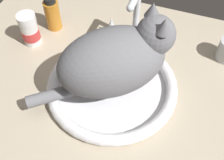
{
  "coord_description": "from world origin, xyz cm",
  "views": [
    {
      "loc": [
        12.43,
        -45.16,
        66.07
      ],
      "look_at": [
        -3.09,
        -2.23,
        7.0
      ],
      "focal_mm": 44.28,
      "sensor_mm": 36.0,
      "label": 1
    }
  ],
  "objects": [
    {
      "name": "pill_bottle",
      "position": [
        -33.44,
        6.78,
        7.98
      ],
      "size": [
        5.66,
        5.66,
        10.73
      ],
      "color": "white",
      "rests_on": "countertop"
    },
    {
      "name": "amber_bottle",
      "position": [
        -30.02,
        15.56,
        8.53
      ],
      "size": [
        4.87,
        4.87,
        11.78
      ],
      "color": "#C67A23",
      "rests_on": "countertop"
    },
    {
      "name": "sink_basin",
      "position": [
        -3.09,
        -2.23,
        4.42
      ],
      "size": [
        36.23,
        36.23,
        3.16
      ],
      "color": "white",
      "rests_on": "countertop"
    },
    {
      "name": "cat",
      "position": [
        -1.77,
        -1.13,
        15.05
      ],
      "size": [
        35.12,
        31.83,
        21.04
      ],
      "color": "slate",
      "rests_on": "sink_basin"
    },
    {
      "name": "faucet",
      "position": [
        -3.09,
        18.56,
        10.22
      ],
      "size": [
        19.16,
        10.59,
        18.78
      ],
      "color": "silver",
      "rests_on": "countertop"
    },
    {
      "name": "countertop",
      "position": [
        0.0,
        0.0,
        1.5
      ],
      "size": [
        109.91,
        76.7,
        3.0
      ],
      "primitive_type": "cube",
      "color": "#B7A88E",
      "rests_on": "ground"
    }
  ]
}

